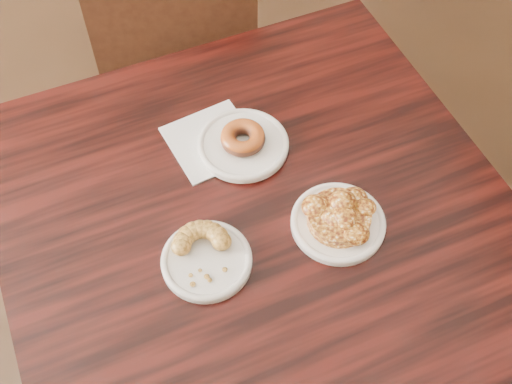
{
  "coord_description": "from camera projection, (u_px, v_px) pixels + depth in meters",
  "views": [
    {
      "loc": [
        0.06,
        -0.8,
        1.72
      ],
      "look_at": [
        0.15,
        -0.18,
        0.8
      ],
      "focal_mm": 45.0,
      "sensor_mm": 36.0,
      "label": 1
    }
  ],
  "objects": [
    {
      "name": "napkin",
      "position": [
        212.0,
        141.0,
        1.24
      ],
      "size": [
        0.2,
        0.2,
        0.0
      ],
      "primitive_type": "cube",
      "rotation": [
        0.0,
        0.0,
        0.37
      ],
      "color": "white",
      "rests_on": "cafe_table"
    },
    {
      "name": "plate_fritter",
      "position": [
        338.0,
        223.0,
        1.13
      ],
      "size": [
        0.17,
        0.17,
        0.01
      ],
      "primitive_type": "cylinder",
      "color": "white",
      "rests_on": "cafe_table"
    },
    {
      "name": "plate_donut",
      "position": [
        243.0,
        145.0,
        1.23
      ],
      "size": [
        0.17,
        0.17,
        0.01
      ],
      "primitive_type": "cylinder",
      "color": "white",
      "rests_on": "napkin"
    },
    {
      "name": "floor",
      "position": [
        197.0,
        305.0,
        1.86
      ],
      "size": [
        5.0,
        5.0,
        0.0
      ],
      "primitive_type": "plane",
      "color": "black",
      "rests_on": "ground"
    },
    {
      "name": "plate_cruller",
      "position": [
        207.0,
        261.0,
        1.09
      ],
      "size": [
        0.16,
        0.16,
        0.01
      ],
      "primitive_type": "cylinder",
      "color": "silver",
      "rests_on": "cafe_table"
    },
    {
      "name": "cruller_fragment",
      "position": [
        206.0,
        255.0,
        1.07
      ],
      "size": [
        0.11,
        0.11,
        0.03
      ],
      "primitive_type": null,
      "color": "brown",
      "rests_on": "plate_cruller"
    },
    {
      "name": "apple_fritter",
      "position": [
        339.0,
        216.0,
        1.11
      ],
      "size": [
        0.16,
        0.16,
        0.04
      ],
      "primitive_type": null,
      "color": "#401406",
      "rests_on": "plate_fritter"
    },
    {
      "name": "chair_far",
      "position": [
        179.0,
        49.0,
        1.82
      ],
      "size": [
        0.45,
        0.45,
        0.9
      ],
      "primitive_type": null,
      "rotation": [
        0.0,
        0.0,
        3.12
      ],
      "color": "black",
      "rests_on": "floor"
    },
    {
      "name": "glazed_donut",
      "position": [
        243.0,
        138.0,
        1.21
      ],
      "size": [
        0.09,
        0.09,
        0.03
      ],
      "primitive_type": "torus",
      "color": "brown",
      "rests_on": "plate_donut"
    },
    {
      "name": "cafe_table",
      "position": [
        257.0,
        303.0,
        1.46
      ],
      "size": [
        1.11,
        1.11,
        0.75
      ],
      "primitive_type": "cube",
      "rotation": [
        0.0,
        0.0,
        0.26
      ],
      "color": "black",
      "rests_on": "floor"
    }
  ]
}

